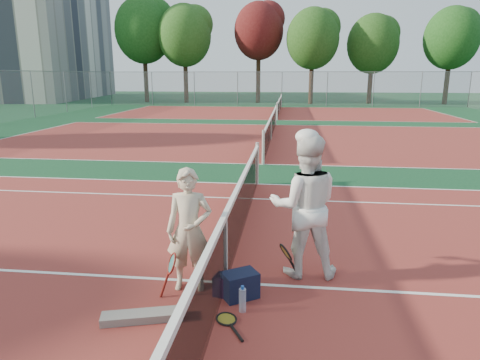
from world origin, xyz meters
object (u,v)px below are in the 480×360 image
(player_a, at_px, (189,230))
(racket_red, at_px, (172,275))
(racket_spare, at_px, (226,319))
(player_b, at_px, (305,206))
(sports_bag_navy, at_px, (240,285))
(racket_black_held, at_px, (285,262))
(water_bottle, at_px, (242,300))
(sports_bag_purple, at_px, (227,286))
(apartment_block, at_px, (43,32))
(net_main, at_px, (226,248))

(player_a, xyz_separation_m, racket_red, (-0.19, -0.22, -0.53))
(racket_spare, bearing_deg, racket_red, 27.24)
(player_b, xyz_separation_m, sports_bag_navy, (-0.81, -0.80, -0.84))
(racket_black_held, height_order, water_bottle, racket_black_held)
(racket_spare, relative_size, sports_bag_purple, 1.81)
(apartment_block, xyz_separation_m, player_b, (29.05, -43.56, -6.49))
(sports_bag_purple, distance_m, water_bottle, 0.44)
(apartment_block, relative_size, racket_black_held, 40.74)
(net_main, bearing_deg, racket_spare, -81.15)
(sports_bag_navy, bearing_deg, apartment_block, 122.48)
(apartment_block, relative_size, player_a, 13.38)
(net_main, relative_size, water_bottle, 36.60)
(racket_black_held, distance_m, water_bottle, 1.01)
(net_main, relative_size, player_a, 6.68)
(net_main, height_order, racket_red, net_main)
(racket_red, distance_m, racket_black_held, 1.56)
(racket_red, height_order, water_bottle, racket_red)
(apartment_block, distance_m, water_bottle, 53.42)
(racket_red, xyz_separation_m, racket_black_held, (1.44, 0.59, -0.02))
(racket_black_held, relative_size, sports_bag_purple, 1.63)
(racket_red, relative_size, racket_black_held, 1.06)
(player_a, height_order, water_bottle, player_a)
(racket_black_held, relative_size, sports_bag_navy, 1.24)
(player_a, bearing_deg, sports_bag_purple, -20.38)
(sports_bag_navy, bearing_deg, water_bottle, -78.51)
(sports_bag_purple, height_order, water_bottle, water_bottle)
(racket_spare, bearing_deg, racket_black_held, -61.73)
(player_a, bearing_deg, racket_black_held, 11.45)
(racket_red, relative_size, racket_spare, 0.96)
(player_b, xyz_separation_m, racket_red, (-1.69, -0.85, -0.73))
(net_main, xyz_separation_m, racket_black_held, (0.81, 0.18, -0.24))
(racket_red, bearing_deg, sports_bag_navy, -22.67)
(player_b, bearing_deg, sports_bag_purple, 34.18)
(apartment_block, bearing_deg, net_main, -57.53)
(racket_red, xyz_separation_m, racket_spare, (0.78, -0.50, -0.27))
(racket_black_held, bearing_deg, player_b, -161.08)
(player_b, bearing_deg, apartment_block, -60.22)
(net_main, bearing_deg, player_a, -157.37)
(net_main, xyz_separation_m, water_bottle, (0.31, -0.70, -0.36))
(sports_bag_navy, xyz_separation_m, water_bottle, (0.07, -0.34, -0.02))
(apartment_block, xyz_separation_m, player_a, (27.55, -44.19, -6.68))
(racket_red, bearing_deg, player_b, 0.67)
(player_a, bearing_deg, apartment_block, 117.32)
(racket_black_held, distance_m, racket_spare, 1.30)
(player_a, relative_size, sports_bag_purple, 4.95)
(player_b, height_order, racket_spare, player_b)
(racket_black_held, height_order, racket_spare, racket_black_held)
(sports_bag_navy, height_order, sports_bag_purple, sports_bag_navy)
(sports_bag_navy, relative_size, sports_bag_purple, 1.31)
(player_b, relative_size, sports_bag_navy, 4.66)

